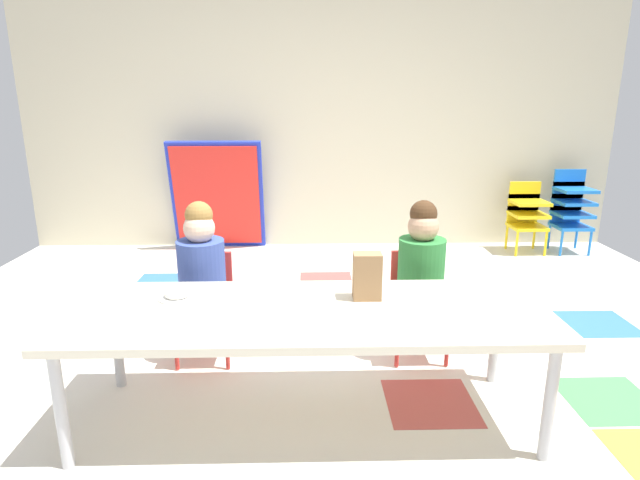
{
  "coord_description": "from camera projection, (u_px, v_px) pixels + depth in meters",
  "views": [
    {
      "loc": [
        -0.15,
        -2.68,
        1.45
      ],
      "look_at": [
        -0.09,
        -0.31,
        0.8
      ],
      "focal_mm": 28.89,
      "sensor_mm": 36.0,
      "label": 1
    }
  ],
  "objects": [
    {
      "name": "ground_plane",
      "position": [
        336.0,
        361.0,
        2.97
      ],
      "size": [
        5.83,
        5.07,
        0.02
      ],
      "color": "silver"
    },
    {
      "name": "back_wall",
      "position": [
        322.0,
        126.0,
        5.1
      ],
      "size": [
        5.83,
        0.1,
        2.41
      ],
      "primitive_type": "cube",
      "color": "beige",
      "rests_on": "ground_plane"
    },
    {
      "name": "craft_table",
      "position": [
        307.0,
        318.0,
        2.3
      ],
      "size": [
        2.12,
        0.74,
        0.55
      ],
      "color": "beige",
      "rests_on": "ground_plane"
    },
    {
      "name": "seated_child_near_camera",
      "position": [
        202.0,
        267.0,
        2.85
      ],
      "size": [
        0.32,
        0.31,
        0.92
      ],
      "color": "red",
      "rests_on": "ground_plane"
    },
    {
      "name": "seated_child_middle_seat",
      "position": [
        421.0,
        265.0,
        2.88
      ],
      "size": [
        0.32,
        0.31,
        0.92
      ],
      "color": "red",
      "rests_on": "ground_plane"
    },
    {
      "name": "kid_chair_yellow_stack",
      "position": [
        527.0,
        212.0,
        5.01
      ],
      "size": [
        0.32,
        0.3,
        0.68
      ],
      "color": "yellow",
      "rests_on": "ground_plane"
    },
    {
      "name": "kid_chair_blue_stack",
      "position": [
        571.0,
        206.0,
        5.01
      ],
      "size": [
        0.32,
        0.3,
        0.8
      ],
      "color": "blue",
      "rests_on": "ground_plane"
    },
    {
      "name": "folded_activity_table",
      "position": [
        217.0,
        196.0,
        5.06
      ],
      "size": [
        0.9,
        0.29,
        1.09
      ],
      "color": "#1E33BF",
      "rests_on": "ground_plane"
    },
    {
      "name": "paper_bag_brown",
      "position": [
        367.0,
        276.0,
        2.38
      ],
      "size": [
        0.13,
        0.09,
        0.22
      ],
      "primitive_type": "cube",
      "color": "#9E754C",
      "rests_on": "craft_table"
    },
    {
      "name": "paper_plate_near_edge",
      "position": [
        178.0,
        297.0,
        2.41
      ],
      "size": [
        0.18,
        0.18,
        0.01
      ],
      "primitive_type": "cylinder",
      "color": "white",
      "rests_on": "craft_table"
    },
    {
      "name": "donut_powdered_on_plate",
      "position": [
        177.0,
        293.0,
        2.41
      ],
      "size": [
        0.12,
        0.12,
        0.04
      ],
      "primitive_type": "torus",
      "color": "white",
      "rests_on": "craft_table"
    }
  ]
}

